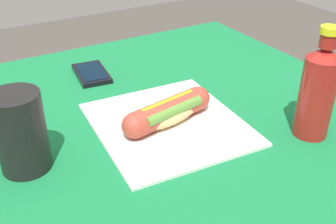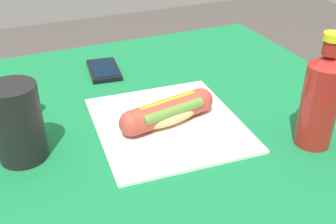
# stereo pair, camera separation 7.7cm
# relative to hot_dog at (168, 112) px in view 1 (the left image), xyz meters

# --- Properties ---
(dining_table) EXTENTS (0.97, 0.85, 0.74)m
(dining_table) POSITION_rel_hot_dog_xyz_m (0.03, -0.05, -0.18)
(dining_table) COLOR brown
(dining_table) RESTS_ON ground
(paper_wrapper) EXTENTS (0.29, 0.31, 0.01)m
(paper_wrapper) POSITION_rel_hot_dog_xyz_m (0.00, -0.00, -0.03)
(paper_wrapper) COLOR silver
(paper_wrapper) RESTS_ON dining_table
(hot_dog) EXTENTS (0.20, 0.08, 0.05)m
(hot_dog) POSITION_rel_hot_dog_xyz_m (0.00, 0.00, 0.00)
(hot_dog) COLOR #E5BC75
(hot_dog) RESTS_ON paper_wrapper
(cell_phone) EXTENTS (0.08, 0.13, 0.01)m
(cell_phone) POSITION_rel_hot_dog_xyz_m (0.05, -0.29, -0.02)
(cell_phone) COLOR black
(cell_phone) RESTS_ON dining_table
(soda_bottle) EXTENTS (0.06, 0.06, 0.21)m
(soda_bottle) POSITION_rel_hot_dog_xyz_m (-0.21, 0.16, 0.06)
(soda_bottle) COLOR maroon
(soda_bottle) RESTS_ON dining_table
(drinking_cup) EXTENTS (0.08, 0.08, 0.14)m
(drinking_cup) POSITION_rel_hot_dog_xyz_m (0.27, -0.01, 0.04)
(drinking_cup) COLOR black
(drinking_cup) RESTS_ON dining_table
(salt_shaker) EXTENTS (0.04, 0.04, 0.07)m
(salt_shaker) POSITION_rel_hot_dog_xyz_m (0.24, -0.14, 0.00)
(salt_shaker) COLOR silver
(salt_shaker) RESTS_ON dining_table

